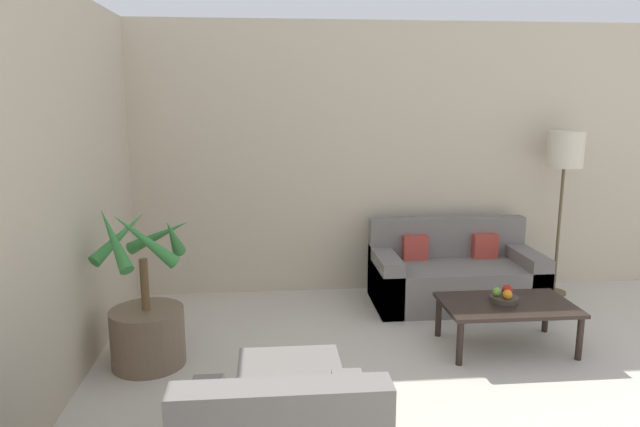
{
  "coord_description": "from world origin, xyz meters",
  "views": [
    {
      "loc": [
        -2.21,
        0.57,
        1.95
      ],
      "look_at": [
        -1.77,
        5.28,
        1.0
      ],
      "focal_mm": 32.0,
      "sensor_mm": 36.0,
      "label": 1
    }
  ],
  "objects_px": {
    "orange_fruit": "(508,294)",
    "potted_palm": "(147,319)",
    "sofa_loveseat": "(454,276)",
    "floor_lamp": "(565,156)",
    "apple_red": "(507,290)",
    "ottoman": "(290,395)",
    "coffee_table": "(507,308)",
    "apple_green": "(497,292)",
    "fruit_bowl": "(504,299)"
  },
  "relations": [
    {
      "from": "sofa_loveseat",
      "to": "ottoman",
      "type": "distance_m",
      "value": 2.6
    },
    {
      "from": "coffee_table",
      "to": "sofa_loveseat",
      "type": "bearing_deg",
      "value": 94.83
    },
    {
      "from": "potted_palm",
      "to": "floor_lamp",
      "type": "xyz_separation_m",
      "value": [
        3.8,
        1.24,
        1.05
      ]
    },
    {
      "from": "floor_lamp",
      "to": "apple_red",
      "type": "bearing_deg",
      "value": -131.53
    },
    {
      "from": "apple_red",
      "to": "coffee_table",
      "type": "bearing_deg",
      "value": -109.27
    },
    {
      "from": "floor_lamp",
      "to": "apple_green",
      "type": "distance_m",
      "value": 1.85
    },
    {
      "from": "sofa_loveseat",
      "to": "apple_red",
      "type": "xyz_separation_m",
      "value": [
        0.11,
        -0.97,
        0.19
      ]
    },
    {
      "from": "fruit_bowl",
      "to": "apple_green",
      "type": "relative_size",
      "value": 3.16
    },
    {
      "from": "floor_lamp",
      "to": "ottoman",
      "type": "relative_size",
      "value": 2.67
    },
    {
      "from": "apple_red",
      "to": "sofa_loveseat",
      "type": "bearing_deg",
      "value": 96.56
    },
    {
      "from": "ottoman",
      "to": "coffee_table",
      "type": "bearing_deg",
      "value": 28.47
    },
    {
      "from": "fruit_bowl",
      "to": "coffee_table",
      "type": "bearing_deg",
      "value": -61.17
    },
    {
      "from": "floor_lamp",
      "to": "fruit_bowl",
      "type": "height_order",
      "value": "floor_lamp"
    },
    {
      "from": "floor_lamp",
      "to": "sofa_loveseat",
      "type": "bearing_deg",
      "value": -171.82
    },
    {
      "from": "floor_lamp",
      "to": "coffee_table",
      "type": "relative_size",
      "value": 1.61
    },
    {
      "from": "sofa_loveseat",
      "to": "apple_red",
      "type": "distance_m",
      "value": 0.99
    },
    {
      "from": "potted_palm",
      "to": "sofa_loveseat",
      "type": "bearing_deg",
      "value": 21.88
    },
    {
      "from": "potted_palm",
      "to": "fruit_bowl",
      "type": "distance_m",
      "value": 2.76
    },
    {
      "from": "apple_red",
      "to": "apple_green",
      "type": "xyz_separation_m",
      "value": [
        -0.09,
        -0.02,
        -0.01
      ]
    },
    {
      "from": "potted_palm",
      "to": "orange_fruit",
      "type": "relative_size",
      "value": 16.88
    },
    {
      "from": "fruit_bowl",
      "to": "orange_fruit",
      "type": "relative_size",
      "value": 2.99
    },
    {
      "from": "fruit_bowl",
      "to": "ottoman",
      "type": "xyz_separation_m",
      "value": [
        -1.74,
        -0.98,
        -0.2
      ]
    },
    {
      "from": "orange_fruit",
      "to": "ottoman",
      "type": "xyz_separation_m",
      "value": [
        -1.74,
        -0.93,
        -0.25
      ]
    },
    {
      "from": "potted_palm",
      "to": "apple_green",
      "type": "xyz_separation_m",
      "value": [
        2.71,
        0.09,
        0.1
      ]
    },
    {
      "from": "coffee_table",
      "to": "ottoman",
      "type": "height_order",
      "value": "ottoman"
    },
    {
      "from": "potted_palm",
      "to": "coffee_table",
      "type": "relative_size",
      "value": 1.2
    },
    {
      "from": "fruit_bowl",
      "to": "apple_red",
      "type": "relative_size",
      "value": 2.62
    },
    {
      "from": "orange_fruit",
      "to": "coffee_table",
      "type": "bearing_deg",
      "value": 60.22
    },
    {
      "from": "sofa_loveseat",
      "to": "apple_green",
      "type": "height_order",
      "value": "sofa_loveseat"
    },
    {
      "from": "coffee_table",
      "to": "apple_red",
      "type": "xyz_separation_m",
      "value": [
        0.02,
        0.07,
        0.13
      ]
    },
    {
      "from": "apple_red",
      "to": "ottoman",
      "type": "relative_size",
      "value": 0.14
    },
    {
      "from": "fruit_bowl",
      "to": "apple_red",
      "type": "xyz_separation_m",
      "value": [
        0.04,
        0.04,
        0.06
      ]
    },
    {
      "from": "floor_lamp",
      "to": "apple_red",
      "type": "xyz_separation_m",
      "value": [
        -1.0,
        -1.13,
        -0.95
      ]
    },
    {
      "from": "fruit_bowl",
      "to": "orange_fruit",
      "type": "xyz_separation_m",
      "value": [
        0.0,
        -0.05,
        0.06
      ]
    },
    {
      "from": "orange_fruit",
      "to": "potted_palm",
      "type": "bearing_deg",
      "value": -179.57
    },
    {
      "from": "apple_red",
      "to": "orange_fruit",
      "type": "height_order",
      "value": "apple_red"
    },
    {
      "from": "potted_palm",
      "to": "ottoman",
      "type": "distance_m",
      "value": 1.37
    },
    {
      "from": "floor_lamp",
      "to": "orange_fruit",
      "type": "height_order",
      "value": "floor_lamp"
    },
    {
      "from": "fruit_bowl",
      "to": "potted_palm",
      "type": "bearing_deg",
      "value": -178.49
    },
    {
      "from": "potted_palm",
      "to": "floor_lamp",
      "type": "bearing_deg",
      "value": 18.07
    },
    {
      "from": "sofa_loveseat",
      "to": "floor_lamp",
      "type": "bearing_deg",
      "value": 8.18
    },
    {
      "from": "apple_red",
      "to": "orange_fruit",
      "type": "bearing_deg",
      "value": -112.04
    },
    {
      "from": "fruit_bowl",
      "to": "apple_red",
      "type": "distance_m",
      "value": 0.08
    },
    {
      "from": "sofa_loveseat",
      "to": "orange_fruit",
      "type": "relative_size",
      "value": 21.49
    },
    {
      "from": "orange_fruit",
      "to": "ottoman",
      "type": "height_order",
      "value": "orange_fruit"
    },
    {
      "from": "potted_palm",
      "to": "orange_fruit",
      "type": "xyz_separation_m",
      "value": [
        2.76,
        0.02,
        0.1
      ]
    },
    {
      "from": "coffee_table",
      "to": "apple_green",
      "type": "height_order",
      "value": "apple_green"
    },
    {
      "from": "sofa_loveseat",
      "to": "fruit_bowl",
      "type": "relative_size",
      "value": 7.17
    },
    {
      "from": "coffee_table",
      "to": "apple_red",
      "type": "height_order",
      "value": "apple_red"
    },
    {
      "from": "floor_lamp",
      "to": "coffee_table",
      "type": "distance_m",
      "value": 1.91
    }
  ]
}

